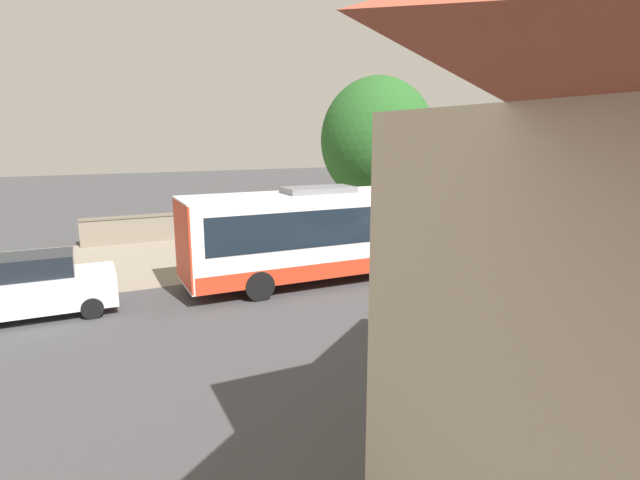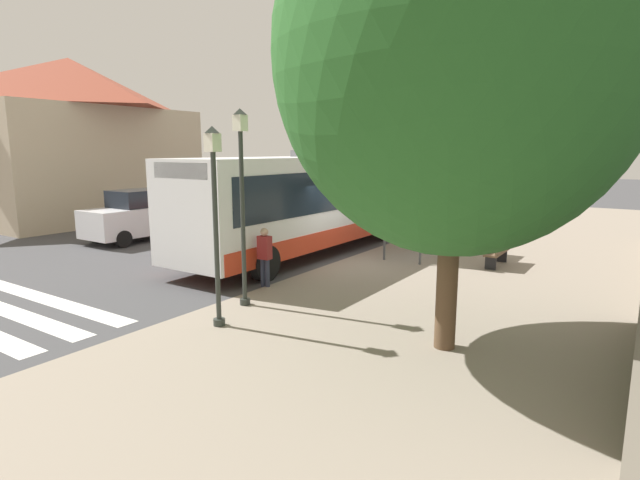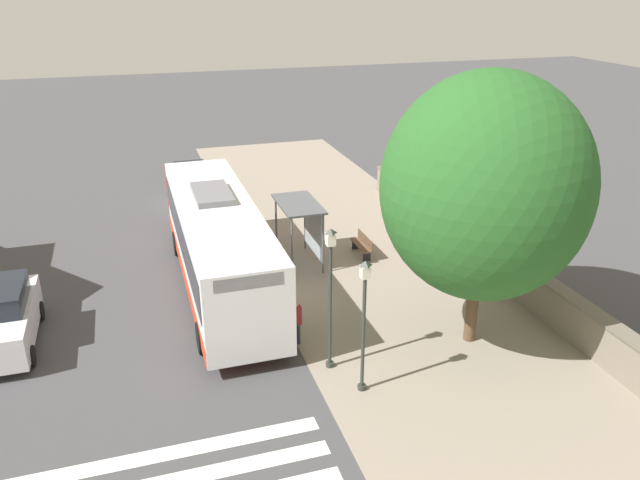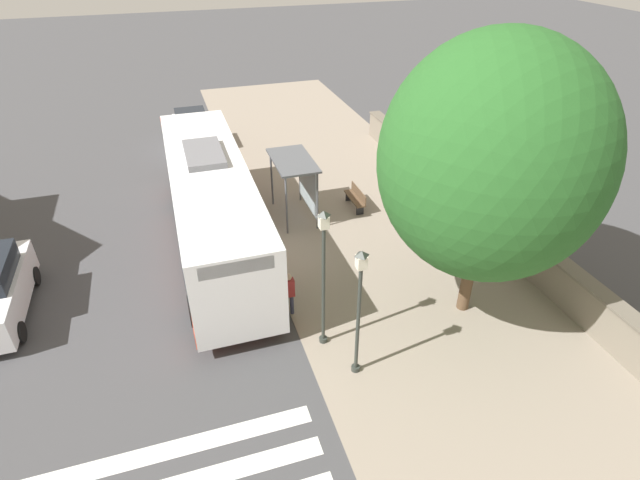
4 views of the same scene
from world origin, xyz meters
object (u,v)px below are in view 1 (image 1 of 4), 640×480
at_px(bus, 339,231).
at_px(street_lamp_far, 448,198).
at_px(pedestrian, 413,237).
at_px(shade_tree, 377,140).
at_px(bus_shelter, 273,214).
at_px(parked_car_far_lane, 521,301).
at_px(street_lamp_near, 432,196).
at_px(parked_car_behind_bus, 38,287).
at_px(bench, 258,239).

bearing_deg(bus, street_lamp_far, 110.46).
xyz_separation_m(pedestrian, shade_tree, (-5.37, 1.38, 4.20)).
bearing_deg(bus_shelter, parked_car_far_lane, 16.77).
bearing_deg(street_lamp_near, bus, -69.61).
bearing_deg(bus, shade_tree, 139.50).
bearing_deg(street_lamp_near, pedestrian, -66.98).
bearing_deg(street_lamp_near, street_lamp_far, 110.75).
xyz_separation_m(street_lamp_near, parked_car_behind_bus, (2.08, -16.18, -1.69)).
height_order(bus, bench, bus).
bearing_deg(bench, street_lamp_far, 68.89).
xyz_separation_m(bus_shelter, parked_car_far_lane, (10.63, 3.20, -1.12)).
relative_size(bus_shelter, bench, 1.74).
distance_m(street_lamp_near, street_lamp_far, 1.45).
distance_m(bus_shelter, parked_car_far_lane, 11.16).
height_order(bus_shelter, street_lamp_far, street_lamp_far).
distance_m(pedestrian, shade_tree, 6.96).
bearing_deg(street_lamp_near, bench, -117.75).
distance_m(pedestrian, parked_car_far_lane, 9.13).
distance_m(bus_shelter, shade_tree, 8.63).
bearing_deg(bus, parked_car_behind_bus, -91.03).
bearing_deg(bus_shelter, bench, 177.76).
relative_size(bench, parked_car_far_lane, 0.37).
bearing_deg(pedestrian, shade_tree, 165.61).
xyz_separation_m(street_lamp_far, parked_car_far_lane, (9.85, -5.54, -1.41)).
height_order(bench, shade_tree, shade_tree).
height_order(pedestrian, parked_car_far_lane, parked_car_far_lane).
bearing_deg(parked_car_far_lane, shade_tree, 163.77).
distance_m(bus, parked_car_behind_bus, 10.14).
bearing_deg(bench, bus_shelter, -2.24).
relative_size(bus, bus_shelter, 4.16).
xyz_separation_m(bench, street_lamp_near, (3.84, 7.31, 2.16)).
xyz_separation_m(bench, parked_car_behind_bus, (5.93, -8.87, 0.46)).
relative_size(pedestrian, parked_car_behind_bus, 0.37).
distance_m(bus, street_lamp_near, 6.54).
relative_size(pedestrian, bench, 0.97).
bearing_deg(street_lamp_far, shade_tree, -161.18).
height_order(pedestrian, bench, pedestrian).
bearing_deg(bus_shelter, pedestrian, 72.11).
relative_size(bus, street_lamp_far, 2.93).
bearing_deg(shade_tree, parked_car_far_lane, -16.23).
relative_size(bus_shelter, parked_car_behind_bus, 0.66).
bearing_deg(bench, parked_car_far_lane, 13.24).
height_order(bus, shade_tree, shade_tree).
distance_m(bus_shelter, pedestrian, 6.34).
bearing_deg(street_lamp_near, parked_car_far_lane, -24.22).
xyz_separation_m(bus, parked_car_far_lane, (7.09, 1.88, -0.87)).
distance_m(bench, street_lamp_near, 8.53).
xyz_separation_m(bus, bus_shelter, (-3.54, -1.32, 0.25)).
bearing_deg(bus_shelter, street_lamp_far, 84.93).
xyz_separation_m(bus, parked_car_behind_bus, (-0.18, -10.10, -0.91)).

